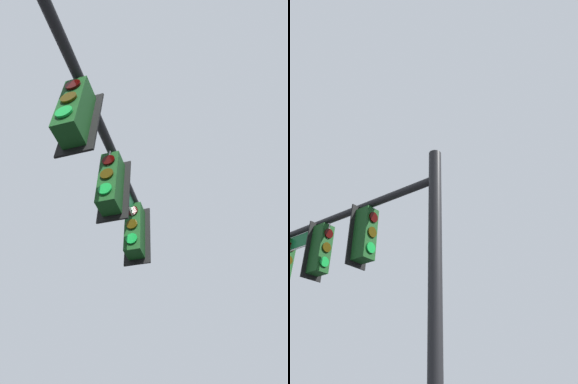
% 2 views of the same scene
% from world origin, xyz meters
% --- Properties ---
extents(signal_pole_near, '(5.09, 0.97, 6.19)m').
position_xyz_m(signal_pole_near, '(-5.18, -8.72, 4.37)').
color(signal_pole_near, black).
rests_on(signal_pole_near, ground_plane).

